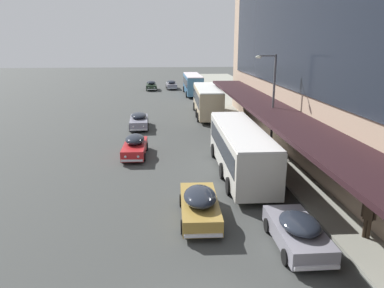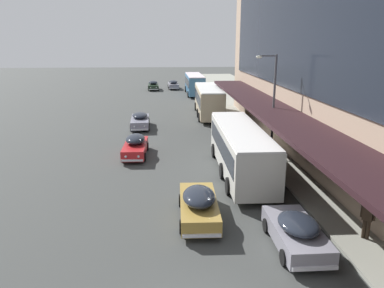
{
  "view_description": "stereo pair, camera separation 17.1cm",
  "coord_description": "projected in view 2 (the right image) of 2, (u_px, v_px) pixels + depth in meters",
  "views": [
    {
      "loc": [
        -1.23,
        -8.89,
        8.33
      ],
      "look_at": [
        0.54,
        13.64,
        2.13
      ],
      "focal_mm": 35.0,
      "sensor_mm": 36.0,
      "label": 1
    },
    {
      "loc": [
        -1.06,
        -8.91,
        8.33
      ],
      "look_at": [
        0.54,
        13.64,
        2.13
      ],
      "focal_mm": 35.0,
      "sensor_mm": 36.0,
      "label": 2
    }
  ],
  "objects": [
    {
      "name": "street_lamp",
      "position": [
        272.0,
        99.0,
        26.42
      ],
      "size": [
        1.5,
        0.28,
        7.34
      ],
      "color": "#4C4C51",
      "rests_on": "sidewalk_kerb"
    },
    {
      "name": "transit_bus_kerbside_far",
      "position": [
        240.0,
        147.0,
        23.99
      ],
      "size": [
        2.88,
        11.04,
        3.08
      ],
      "color": "beige",
      "rests_on": "ground"
    },
    {
      "name": "sedan_oncoming_front",
      "position": [
        140.0,
        120.0,
        37.34
      ],
      "size": [
        1.98,
        4.99,
        1.46
      ],
      "color": "gray",
      "rests_on": "ground"
    },
    {
      "name": "sedan_far_back",
      "position": [
        173.0,
        85.0,
        68.15
      ],
      "size": [
        2.04,
        5.07,
        1.57
      ],
      "color": "gray",
      "rests_on": "ground"
    },
    {
      "name": "transit_bus_kerbside_front",
      "position": [
        195.0,
        83.0,
        60.39
      ],
      "size": [
        2.76,
        10.35,
        3.22
      ],
      "color": "teal",
      "rests_on": "ground"
    },
    {
      "name": "sedan_trailing_near",
      "position": [
        296.0,
        232.0,
        15.52
      ],
      "size": [
        1.95,
        4.42,
        1.43
      ],
      "color": "gray",
      "rests_on": "ground"
    },
    {
      "name": "pedestrian_at_kerb",
      "position": [
        368.0,
        216.0,
        15.84
      ],
      "size": [
        0.46,
        0.47,
        1.86
      ],
      "color": "#2D2218",
      "rests_on": "sidewalk_kerb"
    },
    {
      "name": "sedan_lead_near",
      "position": [
        199.0,
        204.0,
        17.99
      ],
      "size": [
        2.0,
        4.92,
        1.58
      ],
      "color": "olive",
      "rests_on": "ground"
    },
    {
      "name": "sedan_trailing_mid",
      "position": [
        153.0,
        85.0,
        66.66
      ],
      "size": [
        2.07,
        4.77,
        1.61
      ],
      "color": "#202F20",
      "rests_on": "ground"
    },
    {
      "name": "sedan_lead_mid",
      "position": [
        135.0,
        146.0,
        28.13
      ],
      "size": [
        1.83,
        4.81,
        1.57
      ],
      "color": "#B31E21",
      "rests_on": "ground"
    },
    {
      "name": "transit_bus_kerbside_rear",
      "position": [
        209.0,
        100.0,
        43.0
      ],
      "size": [
        3.0,
        10.87,
        3.32
      ],
      "color": "tan",
      "rests_on": "ground"
    }
  ]
}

